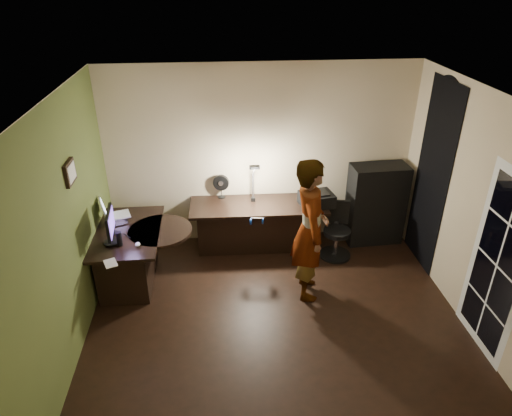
{
  "coord_description": "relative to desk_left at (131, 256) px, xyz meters",
  "views": [
    {
      "loc": [
        -0.63,
        -4.22,
        3.82
      ],
      "look_at": [
        -0.15,
        1.05,
        1.0
      ],
      "focal_mm": 32.0,
      "sensor_mm": 36.0,
      "label": 1
    }
  ],
  "objects": [
    {
      "name": "printer",
      "position": [
        2.6,
        0.56,
        0.46
      ],
      "size": [
        0.52,
        0.44,
        0.21
      ],
      "primitive_type": "cube",
      "rotation": [
        0.0,
        0.0,
        0.18
      ],
      "color": "black",
      "rests_on": "desk_right"
    },
    {
      "name": "green_wall_overlay",
      "position": [
        -0.41,
        -0.98,
        0.96
      ],
      "size": [
        0.0,
        4.0,
        2.7
      ],
      "primitive_type": "cube",
      "color": "#4F5E29",
      "rests_on": "floor"
    },
    {
      "name": "speaker",
      "position": [
        -0.03,
        -0.35,
        0.49
      ],
      "size": [
        0.09,
        0.09,
        0.18
      ],
      "primitive_type": "cylinder",
      "rotation": [
        0.0,
        0.0,
        0.34
      ],
      "color": "black",
      "rests_on": "desk_left"
    },
    {
      "name": "desk_right",
      "position": [
        1.77,
        0.65,
        -0.02
      ],
      "size": [
        2.0,
        0.75,
        0.75
      ],
      "primitive_type": "cube",
      "rotation": [
        0.0,
        0.0,
        -0.03
      ],
      "color": "black",
      "rests_on": "floor"
    },
    {
      "name": "framed_picture",
      "position": [
        -0.39,
        -0.53,
        1.46
      ],
      "size": [
        0.04,
        0.3,
        0.25
      ],
      "primitive_type": "cube",
      "color": "black",
      "rests_on": "wall_left"
    },
    {
      "name": "french_door",
      "position": [
        4.07,
        -1.53,
        0.66
      ],
      "size": [
        0.02,
        0.92,
        2.1
      ],
      "primitive_type": "cube",
      "color": "white",
      "rests_on": "floor"
    },
    {
      "name": "desk_lamp",
      "position": [
        1.7,
        0.77,
        0.71
      ],
      "size": [
        0.26,
        0.36,
        0.71
      ],
      "primitive_type": "cube",
      "rotation": [
        0.0,
        0.0,
        0.29
      ],
      "color": "black",
      "rests_on": "desk_right"
    },
    {
      "name": "desk_left",
      "position": [
        0.0,
        0.0,
        0.0
      ],
      "size": [
        0.84,
        1.36,
        0.78
      ],
      "primitive_type": "cube",
      "rotation": [
        0.0,
        0.0,
        0.01
      ],
      "color": "black",
      "rests_on": "floor"
    },
    {
      "name": "wall_front",
      "position": [
        1.83,
        -2.98,
        0.96
      ],
      "size": [
        4.5,
        0.01,
        2.7
      ],
      "primitive_type": "cube",
      "color": "beige",
      "rests_on": "floor"
    },
    {
      "name": "floor",
      "position": [
        1.83,
        -0.98,
        -0.39
      ],
      "size": [
        4.5,
        4.0,
        0.01
      ],
      "primitive_type": "cube",
      "color": "black",
      "rests_on": "ground"
    },
    {
      "name": "ceiling",
      "position": [
        1.83,
        -0.98,
        2.32
      ],
      "size": [
        4.5,
        4.0,
        0.01
      ],
      "primitive_type": "cube",
      "color": "silver",
      "rests_on": "floor"
    },
    {
      "name": "mouse",
      "position": [
        0.19,
        -0.39,
        0.42
      ],
      "size": [
        0.09,
        0.11,
        0.03
      ],
      "primitive_type": "ellipsoid",
      "rotation": [
        0.0,
        0.0,
        0.41
      ],
      "color": "silver",
      "rests_on": "desk_left"
    },
    {
      "name": "cabinet",
      "position": [
        3.57,
        0.74,
        0.23
      ],
      "size": [
        0.85,
        0.46,
        1.25
      ],
      "primitive_type": "cube",
      "rotation": [
        0.0,
        0.0,
        0.05
      ],
      "color": "black",
      "rests_on": "floor"
    },
    {
      "name": "person",
      "position": [
        2.3,
        -0.45,
        0.55
      ],
      "size": [
        0.49,
        0.7,
        1.88
      ],
      "primitive_type": "imported",
      "rotation": [
        0.0,
        0.0,
        1.51
      ],
      "color": "#D8A88C",
      "rests_on": "floor"
    },
    {
      "name": "office_chair",
      "position": [
        2.88,
        0.34,
        0.02
      ],
      "size": [
        0.53,
        0.53,
        0.83
      ],
      "primitive_type": "cube",
      "rotation": [
        0.0,
        0.0,
        -0.17
      ],
      "color": "black",
      "rests_on": "floor"
    },
    {
      "name": "desk_fan",
      "position": [
        1.24,
        0.94,
        0.54
      ],
      "size": [
        0.26,
        0.18,
        0.37
      ],
      "primitive_type": "cube",
      "rotation": [
        0.0,
        0.0,
        -0.22
      ],
      "color": "black",
      "rests_on": "desk_right"
    },
    {
      "name": "laptop",
      "position": [
        -0.15,
        0.23,
        0.62
      ],
      "size": [
        0.43,
        0.41,
        0.24
      ],
      "primitive_type": "cube",
      "rotation": [
        0.0,
        0.0,
        0.32
      ],
      "color": "silver",
      "rests_on": "laptop_stand"
    },
    {
      "name": "wall_left",
      "position": [
        -0.42,
        -0.98,
        0.96
      ],
      "size": [
        0.01,
        4.0,
        2.7
      ],
      "primitive_type": "cube",
      "color": "beige",
      "rests_on": "floor"
    },
    {
      "name": "arched_doorway",
      "position": [
        4.07,
        0.17,
        0.91
      ],
      "size": [
        0.01,
        0.9,
        2.6
      ],
      "primitive_type": "cube",
      "color": "black",
      "rests_on": "floor"
    },
    {
      "name": "pen",
      "position": [
        0.02,
        -0.15,
        0.41
      ],
      "size": [
        0.11,
        0.12,
        0.01
      ],
      "primitive_type": "cube",
      "rotation": [
        0.0,
        0.0,
        0.77
      ],
      "color": "black",
      "rests_on": "desk_left"
    },
    {
      "name": "wall_right",
      "position": [
        4.08,
        -0.98,
        0.96
      ],
      "size": [
        0.01,
        4.0,
        2.7
      ],
      "primitive_type": "cube",
      "color": "beige",
      "rests_on": "floor"
    },
    {
      "name": "headphones",
      "position": [
        1.69,
        0.1,
        0.4
      ],
      "size": [
        0.22,
        0.12,
        0.1
      ],
      "primitive_type": "cube",
      "rotation": [
        0.0,
        0.0,
        -0.16
      ],
      "color": "navy",
      "rests_on": "desk_right"
    },
    {
      "name": "notepad",
      "position": [
        -0.07,
        -0.75,
        0.41
      ],
      "size": [
        0.19,
        0.22,
        0.01
      ],
      "primitive_type": "cube",
      "rotation": [
        0.0,
        0.0,
        0.4
      ],
      "color": "silver",
      "rests_on": "desk_left"
    },
    {
      "name": "laptop_stand",
      "position": [
        -0.15,
        0.23,
        0.45
      ],
      "size": [
        0.28,
        0.26,
        0.1
      ],
      "primitive_type": "cube",
      "rotation": [
        0.0,
        0.0,
        0.34
      ],
      "color": "silver",
      "rests_on": "desk_left"
    },
    {
      "name": "wall_back",
      "position": [
        1.83,
        1.03,
        0.96
      ],
      "size": [
        4.5,
        0.01,
        2.7
      ],
      "primitive_type": "cube",
      "color": "beige",
      "rests_on": "floor"
    },
    {
      "name": "monitor",
      "position": [
        -0.14,
        -0.29,
        0.56
      ],
      "size": [
        0.14,
        0.49,
        0.32
      ],
      "primitive_type": "cube",
      "rotation": [
        0.0,
        0.0,
        0.09
      ],
      "color": "black",
      "rests_on": "desk_left"
    },
    {
      "name": "phone",
      "position": [
        -0.16,
        -0.06,
        0.41
      ],
      "size": [
        0.06,
        0.12,
        0.01
      ],
      "primitive_type": "cube",
      "rotation": [
        0.0,
        0.0,
        -0.04
      ],
      "color": "black",
      "rests_on": "desk_left"
    }
  ]
}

